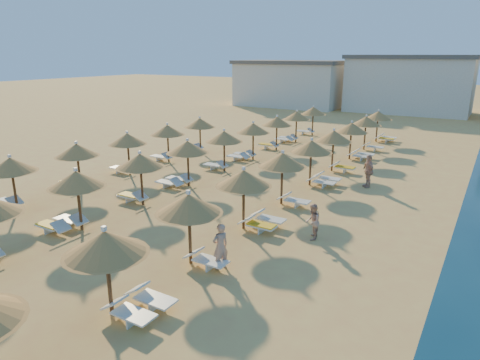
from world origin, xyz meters
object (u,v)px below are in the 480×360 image
Objects in this scene: beachgoer_b at (313,222)px; parasol_row_west at (188,148)px; parasol_row_east at (282,161)px; beachgoer_c at (368,171)px; beachgoer_a at (220,246)px.

parasol_row_west is at bearing -126.12° from beachgoer_b.
parasol_row_east reaches higher than beachgoer_b.
beachgoer_b is at bearing -20.16° from parasol_row_west.
parasol_row_east is at bearing 0.00° from parasol_row_west.
beachgoer_c is at bearing 164.27° from beachgoer_b.
parasol_row_west is 23.56× the size of beachgoer_a.
beachgoer_b is (3.00, -3.29, -1.49)m from parasol_row_east.
parasol_row_east is 5.96m from parasol_row_west.
beachgoer_c is at bearing 60.21° from parasol_row_east.
parasol_row_west is 10.34m from beachgoer_a.
parasol_row_east reaches higher than beachgoer_c.
parasol_row_west is 26.40× the size of beachgoer_b.
beachgoer_c is at bearing -164.64° from beachgoer_a.
parasol_row_east and parasol_row_west have the same top height.
beachgoer_a is at bearing -48.26° from beachgoer_c.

